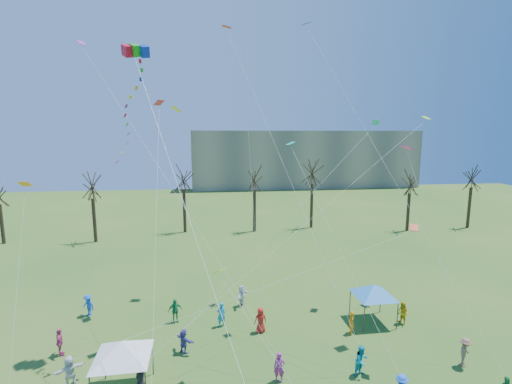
{
  "coord_description": "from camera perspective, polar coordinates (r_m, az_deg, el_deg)",
  "views": [
    {
      "loc": [
        -3.01,
        -13.46,
        14.0
      ],
      "look_at": [
        -0.73,
        5.0,
        11.0
      ],
      "focal_mm": 25.0,
      "sensor_mm": 36.0,
      "label": 1
    }
  ],
  "objects": [
    {
      "name": "distant_building",
      "position": [
        98.9,
        7.65,
        5.31
      ],
      "size": [
        60.0,
        14.0,
        15.0
      ],
      "primitive_type": "cube",
      "color": "gray",
      "rests_on": "ground"
    },
    {
      "name": "bare_tree_row",
      "position": [
        50.72,
        2.07,
        1.05
      ],
      "size": [
        70.59,
        9.19,
        10.57
      ],
      "color": "black",
      "rests_on": "ground"
    },
    {
      "name": "big_box_kite",
      "position": [
        23.09,
        -18.92,
        11.79
      ],
      "size": [
        4.28,
        7.84,
        22.63
      ],
      "color": "red",
      "rests_on": "ground"
    },
    {
      "name": "canopy_tent_white",
      "position": [
        22.1,
        -20.61,
        -22.46
      ],
      "size": [
        4.13,
        4.13,
        3.09
      ],
      "color": "#3F3F44",
      "rests_on": "ground"
    },
    {
      "name": "canopy_tent_blue",
      "position": [
        29.01,
        18.32,
        -14.71
      ],
      "size": [
        3.92,
        3.92,
        2.94
      ],
      "color": "#3F3F44",
      "rests_on": "ground"
    },
    {
      "name": "festival_crowd",
      "position": [
        24.31,
        -1.49,
        -23.51
      ],
      "size": [
        26.19,
        14.6,
        1.86
      ],
      "color": "#BB173D",
      "rests_on": "ground"
    },
    {
      "name": "small_kites_aloft",
      "position": [
        24.98,
        0.91,
        9.75
      ],
      "size": [
        28.54,
        15.96,
        31.63
      ],
      "color": "orange",
      "rests_on": "ground"
    }
  ]
}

